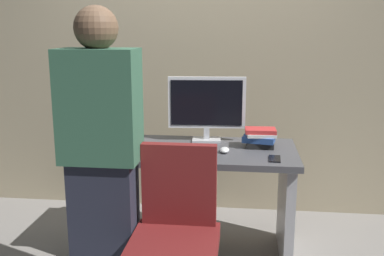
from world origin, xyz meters
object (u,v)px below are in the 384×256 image
object	(u,v)px
desk	(193,181)
cell_phone	(275,159)
person_at_desk	(102,162)
book_stack	(260,138)
mouse	(225,150)
keyboard	(178,150)
monitor	(207,105)
office_chair	(176,247)
cup_near_keyboard	(119,141)

from	to	relation	value
desk	cell_phone	world-z (taller)	cell_phone
person_at_desk	book_stack	bearing A→B (deg)	42.28
mouse	keyboard	bearing A→B (deg)	-176.31
person_at_desk	monitor	bearing A→B (deg)	62.20
office_chair	book_stack	distance (m)	1.03
cell_phone	cup_near_keyboard	bearing A→B (deg)	176.04
office_chair	mouse	xyz separation A→B (m)	(0.21, 0.70, 0.33)
person_at_desk	book_stack	xyz separation A→B (m)	(0.84, 0.77, -0.03)
monitor	keyboard	bearing A→B (deg)	-117.80
monitor	desk	bearing A→B (deg)	-109.52
monitor	book_stack	distance (m)	0.44
office_chair	cup_near_keyboard	bearing A→B (deg)	124.59
desk	monitor	distance (m)	0.54
person_at_desk	monitor	xyz separation A→B (m)	(0.47, 0.90, 0.16)
cup_near_keyboard	cell_phone	distance (m)	1.02
monitor	cell_phone	world-z (taller)	monitor
mouse	person_at_desk	bearing A→B (deg)	-135.20
keyboard	desk	bearing A→B (deg)	48.35
keyboard	person_at_desk	bearing A→B (deg)	-117.84
book_stack	keyboard	bearing A→B (deg)	-161.67
office_chair	keyboard	bearing A→B (deg)	97.68
book_stack	cup_near_keyboard	bearing A→B (deg)	-171.17
book_stack	office_chair	bearing A→B (deg)	-117.28
keyboard	cell_phone	xyz separation A→B (m)	(0.62, -0.10, -0.01)
person_at_desk	cup_near_keyboard	xyz separation A→B (m)	(-0.09, 0.62, -0.05)
keyboard	book_stack	xyz separation A→B (m)	(0.53, 0.18, 0.05)
keyboard	book_stack	world-z (taller)	book_stack
book_stack	cell_phone	distance (m)	0.29
keyboard	mouse	xyz separation A→B (m)	(0.30, 0.02, 0.01)
monitor	keyboard	distance (m)	0.43
office_chair	cell_phone	xyz separation A→B (m)	(0.52, 0.58, 0.32)
book_stack	cell_phone	xyz separation A→B (m)	(0.08, -0.28, -0.06)
monitor	mouse	size ratio (longest dim) A/B	5.41
monitor	person_at_desk	bearing A→B (deg)	-117.80
office_chair	cell_phone	bearing A→B (deg)	47.87
person_at_desk	cell_phone	xyz separation A→B (m)	(0.93, 0.49, -0.09)
office_chair	cup_near_keyboard	size ratio (longest dim) A/B	9.22
desk	cell_phone	size ratio (longest dim) A/B	9.54
book_stack	cell_phone	size ratio (longest dim) A/B	1.60
office_chair	monitor	xyz separation A→B (m)	(0.07, 0.99, 0.57)
book_stack	cell_phone	world-z (taller)	book_stack
desk	office_chair	size ratio (longest dim) A/B	1.46
desk	office_chair	world-z (taller)	office_chair
monitor	mouse	distance (m)	0.40
cup_near_keyboard	cell_phone	xyz separation A→B (m)	(1.01, -0.13, -0.05)
desk	book_stack	distance (m)	0.54
office_chair	monitor	size ratio (longest dim) A/B	1.74
desk	mouse	size ratio (longest dim) A/B	13.74
cup_near_keyboard	book_stack	size ratio (longest dim) A/B	0.44
cup_near_keyboard	monitor	bearing A→B (deg)	26.25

